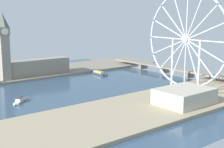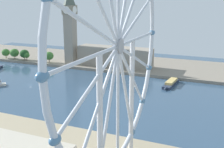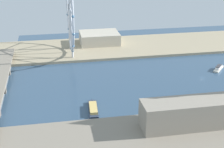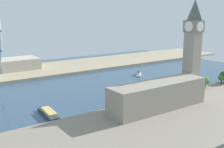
# 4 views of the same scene
# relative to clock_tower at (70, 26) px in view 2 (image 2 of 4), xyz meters

# --- Properties ---
(ground_plane) EXTENTS (397.43, 397.43, 0.00)m
(ground_plane) POSITION_rel_clock_tower_xyz_m (81.67, 4.33, -47.43)
(ground_plane) COLOR #334C66
(riverbank_left) EXTENTS (90.00, 520.00, 3.00)m
(riverbank_left) POSITION_rel_clock_tower_xyz_m (-32.04, 4.33, -45.93)
(riverbank_left) COLOR gray
(riverbank_left) RESTS_ON ground_plane
(clock_tower) EXTENTS (14.05, 14.05, 85.49)m
(clock_tower) POSITION_rel_clock_tower_xyz_m (0.00, 0.00, 0.00)
(clock_tower) COLOR gray
(clock_tower) RESTS_ON riverbank_left
(parliament_block) EXTENTS (22.00, 86.55, 21.35)m
(parliament_block) POSITION_rel_clock_tower_xyz_m (-10.89, 51.27, -33.76)
(parliament_block) COLOR gray
(parliament_block) RESTS_ON riverbank_left
(tree_row_embankment) EXTENTS (12.53, 76.96, 13.41)m
(tree_row_embankment) POSITION_rel_clock_tower_xyz_m (6.53, -58.72, -36.64)
(tree_row_embankment) COLOR #513823
(tree_row_embankment) RESTS_ON riverbank_left
(ferris_wheel) EXTENTS (108.88, 3.20, 110.56)m
(ferris_wheel) POSITION_rel_clock_tower_xyz_m (180.02, 132.73, 11.85)
(ferris_wheel) COLOR silver
(ferris_wheel) RESTS_ON riverbank_right
(tour_boat_2) EXTENTS (36.40, 9.76, 4.69)m
(tour_boat_2) POSITION_rel_clock_tower_xyz_m (31.82, 125.65, -45.44)
(tour_boat_2) COLOR #2D384C
(tour_boat_2) RESTS_ON ground_plane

